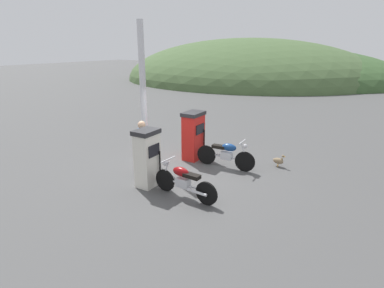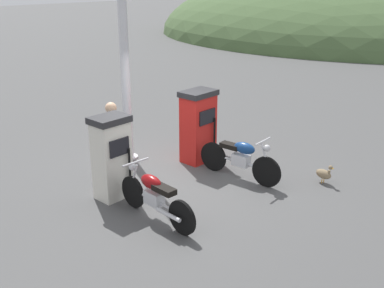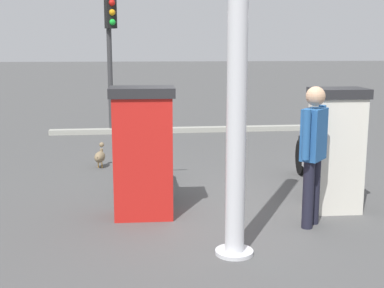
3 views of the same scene
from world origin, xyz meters
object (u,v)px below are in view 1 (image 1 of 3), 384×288
object	(u,v)px
fuel_pump_far	(193,135)
motorcycle_near_pump	(184,181)
canopy_support_pole	(143,97)
fuel_pump_near	(147,158)
motorcycle_far_pump	(226,154)
attendant_person	(143,145)
wandering_duck	(278,161)

from	to	relation	value
fuel_pump_far	motorcycle_near_pump	xyz separation A→B (m)	(1.22, -2.57, -0.37)
fuel_pump_far	canopy_support_pole	size ratio (longest dim) A/B	0.37
fuel_pump_near	fuel_pump_far	xyz separation A→B (m)	(-0.00, 2.48, 0.02)
fuel_pump_far	motorcycle_far_pump	xyz separation A→B (m)	(1.31, -0.19, -0.35)
fuel_pump_far	attendant_person	world-z (taller)	attendant_person
fuel_pump_far	wandering_duck	distance (m)	2.90
wandering_duck	canopy_support_pole	size ratio (longest dim) A/B	0.10
wandering_duck	canopy_support_pole	bearing A→B (deg)	-157.38
attendant_person	wandering_duck	size ratio (longest dim) A/B	3.89
motorcycle_near_pump	canopy_support_pole	distance (m)	3.47
fuel_pump_far	motorcycle_far_pump	world-z (taller)	fuel_pump_far
canopy_support_pole	fuel_pump_near	bearing A→B (deg)	-49.55
motorcycle_near_pump	canopy_support_pole	size ratio (longest dim) A/B	0.43
attendant_person	motorcycle_near_pump	bearing A→B (deg)	-18.08
fuel_pump_near	fuel_pump_far	world-z (taller)	fuel_pump_far
fuel_pump_near	attendant_person	xyz separation A→B (m)	(-0.55, 0.49, 0.15)
motorcycle_near_pump	motorcycle_far_pump	bearing A→B (deg)	87.71
fuel_pump_near	motorcycle_far_pump	size ratio (longest dim) A/B	0.82
motorcycle_far_pump	canopy_support_pole	bearing A→B (deg)	-164.35
fuel_pump_far	wandering_duck	world-z (taller)	fuel_pump_far
attendant_person	canopy_support_pole	xyz separation A→B (m)	(-0.77, 1.06, 1.20)
fuel_pump_near	wandering_duck	xyz separation A→B (m)	(2.73, 3.24, -0.61)
motorcycle_near_pump	attendant_person	distance (m)	1.93
fuel_pump_near	motorcycle_far_pump	xyz separation A→B (m)	(1.31, 2.29, -0.34)
fuel_pump_far	motorcycle_far_pump	size ratio (longest dim) A/B	0.84
motorcycle_near_pump	attendant_person	xyz separation A→B (m)	(-1.77, 0.58, 0.50)
fuel_pump_near	fuel_pump_far	distance (m)	2.48
motorcycle_near_pump	canopy_support_pole	world-z (taller)	canopy_support_pole
motorcycle_near_pump	fuel_pump_far	bearing A→B (deg)	115.38
motorcycle_far_pump	wandering_duck	world-z (taller)	motorcycle_far_pump
motorcycle_near_pump	motorcycle_far_pump	world-z (taller)	motorcycle_far_pump
canopy_support_pole	motorcycle_near_pump	bearing A→B (deg)	-32.85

